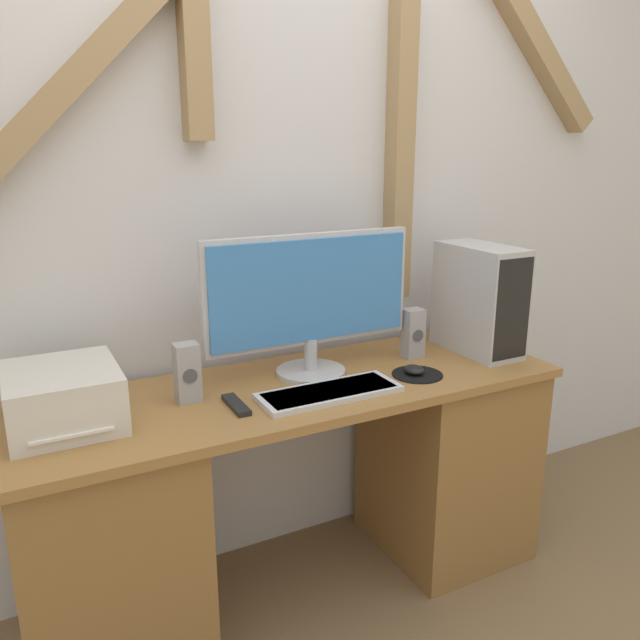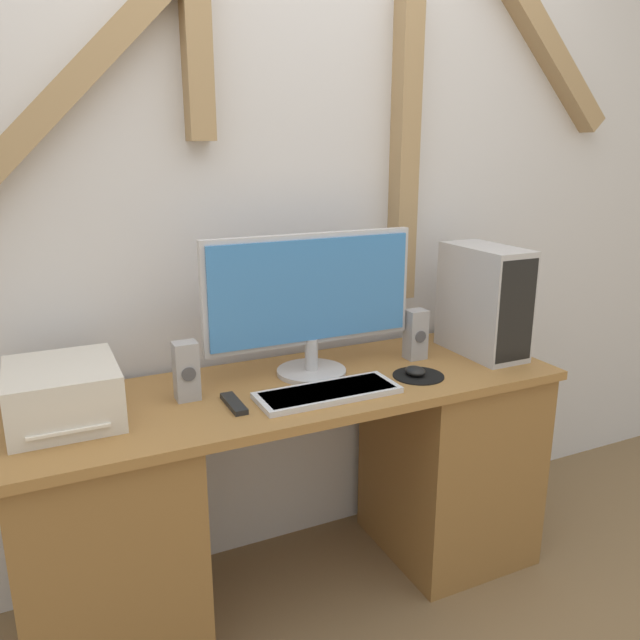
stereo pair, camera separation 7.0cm
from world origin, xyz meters
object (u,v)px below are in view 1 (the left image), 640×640
at_px(keyboard, 329,392).
at_px(mouse, 414,370).
at_px(printer, 63,397).
at_px(speaker_left, 187,373).
at_px(computer_tower, 480,299).
at_px(remote_control, 236,405).
at_px(monitor, 310,297).
at_px(speaker_right, 413,333).

distance_m(keyboard, mouse, 0.34).
distance_m(keyboard, printer, 0.76).
bearing_deg(printer, speaker_left, 0.26).
height_order(computer_tower, remote_control, computer_tower).
bearing_deg(keyboard, computer_tower, 10.44).
bearing_deg(speaker_left, keyboard, -21.80).
bearing_deg(printer, monitor, 2.95).
bearing_deg(monitor, printer, -177.05).
height_order(keyboard, mouse, mouse).
relative_size(keyboard, computer_tower, 1.12).
height_order(mouse, computer_tower, computer_tower).
distance_m(keyboard, speaker_left, 0.43).
xyz_separation_m(speaker_right, remote_control, (-0.72, -0.13, -0.08)).
distance_m(mouse, remote_control, 0.62).
relative_size(monitor, speaker_left, 4.03).
bearing_deg(mouse, speaker_left, 169.78).
bearing_deg(speaker_left, remote_control, -45.75).
bearing_deg(speaker_left, computer_tower, -1.58).
distance_m(speaker_right, remote_control, 0.74).
bearing_deg(mouse, monitor, 150.70).
bearing_deg(remote_control, speaker_right, 10.45).
bearing_deg(keyboard, speaker_right, 22.28).
xyz_separation_m(printer, speaker_left, (0.34, 0.00, 0.01)).
height_order(keyboard, remote_control, keyboard).
height_order(keyboard, computer_tower, computer_tower).
height_order(printer, remote_control, printer).
height_order(monitor, speaker_right, monitor).
distance_m(speaker_left, remote_control, 0.18).
distance_m(keyboard, speaker_right, 0.48).
height_order(monitor, speaker_left, monitor).
relative_size(keyboard, printer, 1.32).
distance_m(monitor, keyboard, 0.32).
xyz_separation_m(mouse, printer, (-1.07, 0.13, 0.06)).
bearing_deg(speaker_right, remote_control, -169.55).
height_order(printer, speaker_left, speaker_left).
height_order(printer, speaker_right, speaker_right).
distance_m(mouse, computer_tower, 0.41).
relative_size(printer, speaker_right, 1.87).
bearing_deg(keyboard, printer, 168.07).
xyz_separation_m(computer_tower, speaker_right, (-0.26, 0.05, -0.11)).
distance_m(monitor, printer, 0.80).
xyz_separation_m(computer_tower, remote_control, (-0.98, -0.08, -0.19)).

